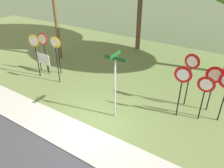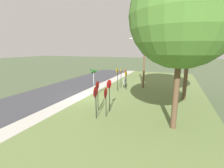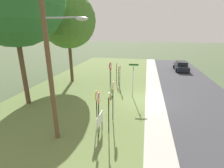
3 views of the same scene
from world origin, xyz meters
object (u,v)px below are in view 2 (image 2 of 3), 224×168
at_px(stop_sign_near_right, 117,75).
at_px(oak_tree_right, 183,15).
at_px(oak_tree_left, 192,11).
at_px(stop_sign_near_left, 126,77).
at_px(yield_sign_far_left, 96,95).
at_px(stop_sign_far_left, 125,74).
at_px(stop_sign_far_center, 121,73).
at_px(utility_pole, 144,51).
at_px(yield_sign_center, 97,89).
at_px(yield_sign_near_left, 95,95).
at_px(street_name_post, 94,82).
at_px(yield_sign_far_right, 106,95).
at_px(yield_sign_near_right, 109,88).
at_px(notice_board, 125,81).

height_order(stop_sign_near_right, oak_tree_right, oak_tree_right).
distance_m(oak_tree_left, oak_tree_right, 6.92).
xyz_separation_m(stop_sign_near_left, yield_sign_far_left, (8.42, 0.01, -0.09)).
height_order(stop_sign_near_right, stop_sign_far_left, stop_sign_near_right).
relative_size(stop_sign_far_center, utility_pole, 0.29).
distance_m(stop_sign_near_left, oak_tree_left, 9.64).
bearing_deg(oak_tree_left, stop_sign_far_left, -111.61).
relative_size(yield_sign_far_left, yield_sign_center, 0.87).
relative_size(stop_sign_near_right, stop_sign_far_left, 1.07).
bearing_deg(yield_sign_near_left, stop_sign_near_right, -176.78).
relative_size(yield_sign_center, utility_pole, 0.28).
relative_size(stop_sign_far_center, yield_sign_center, 1.06).
distance_m(yield_sign_center, oak_tree_right, 7.95).
height_order(yield_sign_near_left, yield_sign_far_left, yield_sign_near_left).
bearing_deg(oak_tree_right, stop_sign_near_right, -140.02).
distance_m(stop_sign_far_center, street_name_post, 6.06).
bearing_deg(oak_tree_right, street_name_post, -114.89).
bearing_deg(stop_sign_near_left, yield_sign_near_left, 5.26).
xyz_separation_m(stop_sign_near_left, yield_sign_center, (7.51, -0.28, 0.18)).
height_order(yield_sign_far_right, yield_sign_center, yield_sign_center).
height_order(yield_sign_near_left, yield_sign_center, yield_sign_center).
height_order(stop_sign_far_left, oak_tree_right, oak_tree_right).
height_order(stop_sign_far_center, yield_sign_near_right, yield_sign_near_right).
relative_size(stop_sign_near_left, notice_board, 1.85).
height_order(stop_sign_far_left, yield_sign_near_right, yield_sign_near_right).
bearing_deg(yield_sign_far_left, notice_board, -177.99).
bearing_deg(yield_sign_center, oak_tree_left, 125.00).
xyz_separation_m(yield_sign_near_right, utility_pole, (-9.36, 0.92, 2.78)).
bearing_deg(stop_sign_far_left, stop_sign_near_left, 16.65).
bearing_deg(notice_board, stop_sign_far_left, 29.33).
xyz_separation_m(street_name_post, notice_board, (-6.10, 1.39, -0.98)).
height_order(stop_sign_near_right, oak_tree_left, oak_tree_left).
xyz_separation_m(stop_sign_near_right, oak_tree_left, (1.21, 7.51, 6.43)).
bearing_deg(oak_tree_left, yield_sign_far_right, -40.95).
bearing_deg(yield_sign_center, yield_sign_far_right, 44.65).
distance_m(stop_sign_near_left, yield_sign_far_right, 8.62).
distance_m(yield_sign_near_left, oak_tree_right, 7.42).
bearing_deg(yield_sign_near_left, oak_tree_left, 133.62).
distance_m(stop_sign_far_center, yield_sign_far_right, 9.57).
relative_size(stop_sign_near_right, notice_board, 2.19).
bearing_deg(stop_sign_near_left, street_name_post, -16.37).
bearing_deg(yield_sign_center, stop_sign_far_left, 176.91).
xyz_separation_m(stop_sign_far_center, yield_sign_far_right, (9.38, 1.88, -0.22)).
height_order(stop_sign_far_left, yield_sign_near_left, stop_sign_far_left).
xyz_separation_m(stop_sign_near_right, yield_sign_far_left, (7.64, 0.89, -0.36)).
relative_size(yield_sign_near_left, oak_tree_right, 0.24).
relative_size(yield_sign_near_left, street_name_post, 0.79).
bearing_deg(oak_tree_left, stop_sign_near_right, -99.15).
distance_m(stop_sign_far_center, utility_pole, 4.04).
bearing_deg(stop_sign_near_right, yield_sign_near_right, 16.77).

